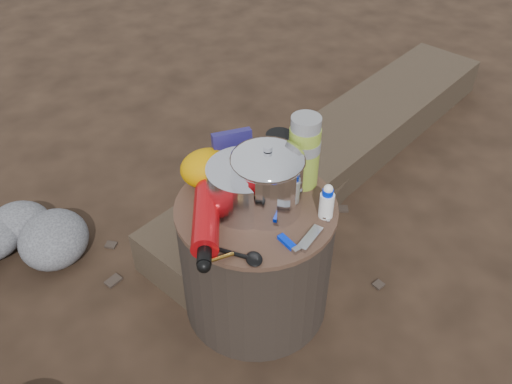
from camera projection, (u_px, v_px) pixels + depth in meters
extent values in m
plane|color=black|center=(256.00, 301.00, 1.80)|extent=(60.00, 60.00, 0.00)
cylinder|color=black|center=(256.00, 258.00, 1.67)|extent=(0.46, 0.46, 0.43)
cube|color=#362A1F|center=(339.00, 147.00, 2.34)|extent=(1.84, 1.39, 0.17)
cube|color=#362A1F|center=(361.00, 140.00, 2.43)|extent=(1.04, 0.94, 0.10)
cylinder|color=silver|center=(245.00, 187.00, 1.49)|extent=(0.21, 0.21, 0.13)
cylinder|color=silver|center=(267.00, 179.00, 1.46)|extent=(0.20, 0.20, 0.20)
cylinder|color=#8EAB32|center=(304.00, 152.00, 1.54)|extent=(0.09, 0.09, 0.22)
cylinder|color=black|center=(279.00, 151.00, 1.63)|extent=(0.08, 0.08, 0.12)
ellipsoid|color=#CD8A00|center=(208.00, 168.00, 1.57)|extent=(0.16, 0.13, 0.11)
cube|color=navy|center=(233.00, 154.00, 1.59)|extent=(0.12, 0.03, 0.15)
cube|color=#0023DD|center=(287.00, 242.00, 1.41)|extent=(0.05, 0.08, 0.01)
cube|color=#AFB0B4|center=(310.00, 238.00, 1.42)|extent=(0.09, 0.09, 0.01)
cylinder|color=white|center=(327.00, 203.00, 1.47)|extent=(0.04, 0.04, 0.10)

